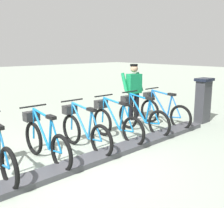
{
  "coord_description": "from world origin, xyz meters",
  "views": [
    {
      "loc": [
        -3.77,
        2.57,
        2.07
      ],
      "look_at": [
        0.5,
        -1.41,
        0.9
      ],
      "focal_mm": 43.63,
      "sensor_mm": 36.0,
      "label": 1
    }
  ],
  "objects_px": {
    "bike_docked_1": "(141,116)",
    "worker_near_rack": "(134,90)",
    "bike_docked_4": "(44,139)",
    "bike_docked_0": "(162,110)",
    "bike_docked_3": "(83,130)",
    "payment_kiosk": "(203,100)",
    "bike_docked_2": "(115,122)"
  },
  "relations": [
    {
      "from": "bike_docked_2",
      "to": "bike_docked_3",
      "type": "xyz_separation_m",
      "value": [
        0.0,
        0.9,
        0.0
      ]
    },
    {
      "from": "payment_kiosk",
      "to": "worker_near_rack",
      "type": "height_order",
      "value": "worker_near_rack"
    },
    {
      "from": "payment_kiosk",
      "to": "bike_docked_1",
      "type": "height_order",
      "value": "payment_kiosk"
    },
    {
      "from": "bike_docked_0",
      "to": "bike_docked_1",
      "type": "distance_m",
      "value": 0.9
    },
    {
      "from": "payment_kiosk",
      "to": "bike_docked_0",
      "type": "bearing_deg",
      "value": 63.37
    },
    {
      "from": "bike_docked_2",
      "to": "payment_kiosk",
      "type": "bearing_deg",
      "value": -100.97
    },
    {
      "from": "worker_near_rack",
      "to": "bike_docked_0",
      "type": "bearing_deg",
      "value": -171.96
    },
    {
      "from": "bike_docked_0",
      "to": "payment_kiosk",
      "type": "bearing_deg",
      "value": -116.63
    },
    {
      "from": "bike_docked_4",
      "to": "worker_near_rack",
      "type": "relative_size",
      "value": 1.04
    },
    {
      "from": "bike_docked_0",
      "to": "bike_docked_3",
      "type": "height_order",
      "value": "same"
    },
    {
      "from": "bike_docked_0",
      "to": "worker_near_rack",
      "type": "height_order",
      "value": "worker_near_rack"
    },
    {
      "from": "bike_docked_0",
      "to": "bike_docked_1",
      "type": "height_order",
      "value": "same"
    },
    {
      "from": "bike_docked_4",
      "to": "worker_near_rack",
      "type": "xyz_separation_m",
      "value": [
        0.95,
        -3.48,
        0.48
      ]
    },
    {
      "from": "bike_docked_0",
      "to": "worker_near_rack",
      "type": "bearing_deg",
      "value": 8.04
    },
    {
      "from": "bike_docked_1",
      "to": "bike_docked_3",
      "type": "xyz_separation_m",
      "value": [
        0.0,
        1.81,
        0.0
      ]
    },
    {
      "from": "bike_docked_1",
      "to": "bike_docked_4",
      "type": "height_order",
      "value": "same"
    },
    {
      "from": "bike_docked_1",
      "to": "worker_near_rack",
      "type": "distance_m",
      "value": 1.32
    },
    {
      "from": "worker_near_rack",
      "to": "bike_docked_2",
      "type": "bearing_deg",
      "value": 119.66
    },
    {
      "from": "bike_docked_0",
      "to": "bike_docked_2",
      "type": "distance_m",
      "value": 1.81
    },
    {
      "from": "payment_kiosk",
      "to": "bike_docked_3",
      "type": "relative_size",
      "value": 0.74
    },
    {
      "from": "payment_kiosk",
      "to": "bike_docked_4",
      "type": "distance_m",
      "value": 4.8
    },
    {
      "from": "worker_near_rack",
      "to": "bike_docked_1",
      "type": "bearing_deg",
      "value": 141.09
    },
    {
      "from": "bike_docked_3",
      "to": "bike_docked_1",
      "type": "bearing_deg",
      "value": -90.0
    },
    {
      "from": "bike_docked_2",
      "to": "bike_docked_4",
      "type": "relative_size",
      "value": 1.0
    },
    {
      "from": "bike_docked_1",
      "to": "bike_docked_2",
      "type": "relative_size",
      "value": 1.0
    },
    {
      "from": "bike_docked_1",
      "to": "bike_docked_2",
      "type": "distance_m",
      "value": 0.9
    },
    {
      "from": "bike_docked_3",
      "to": "bike_docked_4",
      "type": "bearing_deg",
      "value": 90.0
    },
    {
      "from": "bike_docked_0",
      "to": "bike_docked_3",
      "type": "bearing_deg",
      "value": 90.0
    },
    {
      "from": "payment_kiosk",
      "to": "worker_near_rack",
      "type": "xyz_separation_m",
      "value": [
        1.53,
        1.27,
        0.24
      ]
    },
    {
      "from": "bike_docked_1",
      "to": "bike_docked_0",
      "type": "bearing_deg",
      "value": -90.0
    },
    {
      "from": "bike_docked_3",
      "to": "worker_near_rack",
      "type": "relative_size",
      "value": 1.04
    },
    {
      "from": "bike_docked_1",
      "to": "bike_docked_2",
      "type": "height_order",
      "value": "same"
    }
  ]
}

